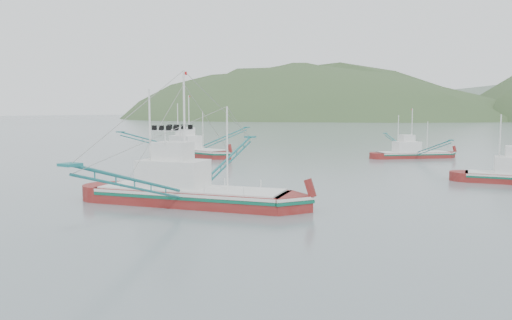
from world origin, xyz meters
The scene contains 5 objects.
ground centered at (0.00, 0.00, 0.00)m, with size 1200.00×1200.00×0.00m, color slate.
main_boat centered at (-2.01, -1.22, 2.18)m, with size 16.74×28.87×11.87m.
bg_boat_left centered at (-30.05, 32.89, 1.87)m, with size 15.59×27.12×11.08m.
bg_boat_far centered at (3.06, 49.26, 1.86)m, with size 17.42×18.21×8.68m.
headland_left centered at (-180.00, 360.00, 0.00)m, with size 448.00×308.00×210.00m, color #344D27.
Camera 1 is at (24.38, -32.84, 7.83)m, focal length 35.00 mm.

